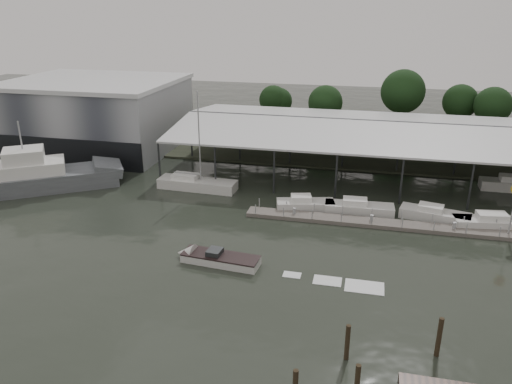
# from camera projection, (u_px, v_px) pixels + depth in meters

# --- Properties ---
(ground) EXTENTS (200.00, 200.00, 0.00)m
(ground) POSITION_uv_depth(u_px,v_px,m) (211.00, 255.00, 45.14)
(ground) COLOR #242921
(ground) RESTS_ON ground
(land_strip_far) EXTENTS (140.00, 30.00, 0.30)m
(land_strip_far) POSITION_uv_depth(u_px,v_px,m) (289.00, 138.00, 83.29)
(land_strip_far) COLOR #3A3E2E
(land_strip_far) RESTS_ON ground
(land_strip_west) EXTENTS (20.00, 40.00, 0.30)m
(land_strip_west) POSITION_uv_depth(u_px,v_px,m) (33.00, 142.00, 80.89)
(land_strip_west) COLOR #3A3E2E
(land_strip_west) RESTS_ON ground
(storage_warehouse) EXTENTS (24.50, 20.50, 10.50)m
(storage_warehouse) POSITION_uv_depth(u_px,v_px,m) (96.00, 114.00, 76.43)
(storage_warehouse) COLOR #92969C
(storage_warehouse) RESTS_ON ground
(covered_boat_shed) EXTENTS (58.24, 24.00, 6.96)m
(covered_boat_shed) POSITION_uv_depth(u_px,v_px,m) (401.00, 127.00, 64.79)
(covered_boat_shed) COLOR silver
(covered_boat_shed) RESTS_ON ground
(trawler_dock) EXTENTS (3.00, 18.00, 0.50)m
(trawler_dock) POSITION_uv_depth(u_px,v_px,m) (23.00, 177.00, 64.16)
(trawler_dock) COLOR #67615B
(trawler_dock) RESTS_ON ground
(floating_dock) EXTENTS (28.00, 2.00, 1.40)m
(floating_dock) POSITION_uv_depth(u_px,v_px,m) (381.00, 224.00, 50.97)
(floating_dock) COLOR #67615B
(floating_dock) RESTS_ON ground
(grey_trawler) EXTENTS (18.90, 14.96, 8.84)m
(grey_trawler) POSITION_uv_depth(u_px,v_px,m) (39.00, 177.00, 60.33)
(grey_trawler) COLOR slate
(grey_trawler) RESTS_ON ground
(white_sailboat) EXTENTS (9.75, 3.02, 12.15)m
(white_sailboat) POSITION_uv_depth(u_px,v_px,m) (196.00, 184.00, 60.75)
(white_sailboat) COLOR silver
(white_sailboat) RESTS_ON ground
(speedboat_underway) EXTENTS (18.57, 3.74, 2.00)m
(speedboat_underway) POSITION_uv_depth(u_px,v_px,m) (214.00, 258.00, 43.72)
(speedboat_underway) COLOR silver
(speedboat_underway) RESTS_ON ground
(moored_cruiser_0) EXTENTS (6.59, 3.61, 1.70)m
(moored_cruiser_0) POSITION_uv_depth(u_px,v_px,m) (305.00, 205.00, 54.66)
(moored_cruiser_0) COLOR silver
(moored_cruiser_0) RESTS_ON ground
(moored_cruiser_1) EXTENTS (7.41, 2.54, 1.70)m
(moored_cruiser_1) POSITION_uv_depth(u_px,v_px,m) (359.00, 208.00, 53.76)
(moored_cruiser_1) COLOR silver
(moored_cruiser_1) RESTS_ON ground
(moored_cruiser_2) EXTENTS (7.37, 3.77, 1.70)m
(moored_cruiser_2) POSITION_uv_depth(u_px,v_px,m) (434.00, 215.00, 52.09)
(moored_cruiser_2) COLOR silver
(moored_cruiser_2) RESTS_ON ground
(moored_cruiser_3) EXTENTS (8.48, 3.31, 1.70)m
(moored_cruiser_3) POSITION_uv_depth(u_px,v_px,m) (495.00, 223.00, 50.12)
(moored_cruiser_3) COLOR silver
(moored_cruiser_3) RESTS_ON ground
(horizon_tree_line) EXTENTS (65.58, 11.26, 10.97)m
(horizon_tree_line) POSITION_uv_depth(u_px,v_px,m) (448.00, 102.00, 81.66)
(horizon_tree_line) COLOR black
(horizon_tree_line) RESTS_ON ground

